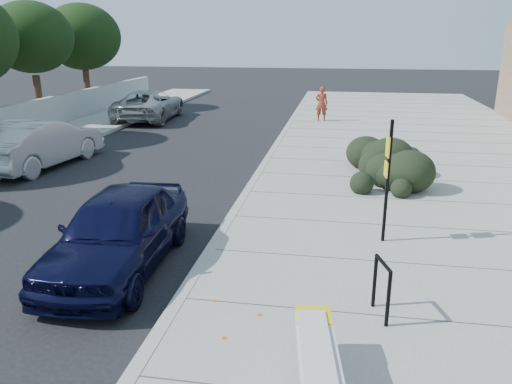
# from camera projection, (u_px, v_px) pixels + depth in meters

# --- Properties ---
(ground) EXTENTS (120.00, 120.00, 0.00)m
(ground) POSITION_uv_depth(u_px,v_px,m) (210.00, 256.00, 10.21)
(ground) COLOR black
(ground) RESTS_ON ground
(sidewalk_near) EXTENTS (11.20, 50.00, 0.15)m
(sidewalk_near) POSITION_uv_depth(u_px,v_px,m) (449.00, 193.00, 13.99)
(sidewalk_near) COLOR gray
(sidewalk_near) RESTS_ON ground
(curb_near) EXTENTS (0.22, 50.00, 0.17)m
(curb_near) POSITION_uv_depth(u_px,v_px,m) (253.00, 183.00, 14.88)
(curb_near) COLOR #9E9E99
(curb_near) RESTS_ON ground
(curb_far) EXTENTS (0.22, 50.00, 0.17)m
(curb_far) POSITION_uv_depth(u_px,v_px,m) (10.00, 171.00, 16.17)
(curb_far) COLOR #9E9E99
(curb_far) RESTS_ON ground
(tree_far_e) EXTENTS (4.00, 4.00, 5.90)m
(tree_far_e) POSITION_uv_depth(u_px,v_px,m) (31.00, 38.00, 24.11)
(tree_far_e) COLOR #332114
(tree_far_e) RESTS_ON ground
(tree_far_f) EXTENTS (4.40, 4.40, 6.07)m
(tree_far_f) POSITION_uv_depth(u_px,v_px,m) (82.00, 37.00, 28.81)
(tree_far_f) COLOR #332114
(tree_far_f) RESTS_ON ground
(bench) EXTENTS (0.77, 2.33, 0.69)m
(bench) POSITION_uv_depth(u_px,v_px,m) (319.00, 367.00, 5.72)
(bench) COLOR gray
(bench) RESTS_ON sidewalk_near
(bike_rack) EXTENTS (0.23, 0.61, 0.92)m
(bike_rack) POSITION_uv_depth(u_px,v_px,m) (382.00, 284.00, 7.60)
(bike_rack) COLOR black
(bike_rack) RESTS_ON sidewalk_near
(sign_post) EXTENTS (0.11, 0.30, 2.58)m
(sign_post) POSITION_uv_depth(u_px,v_px,m) (387.00, 174.00, 10.15)
(sign_post) COLOR black
(sign_post) RESTS_ON sidewalk_near
(hedge) EXTENTS (2.34, 3.98, 1.41)m
(hedge) POSITION_uv_depth(u_px,v_px,m) (390.00, 156.00, 14.96)
(hedge) COLOR black
(hedge) RESTS_ON sidewalk_near
(sedan_navy) EXTENTS (1.97, 4.56, 1.53)m
(sedan_navy) POSITION_uv_depth(u_px,v_px,m) (118.00, 231.00, 9.49)
(sedan_navy) COLOR black
(sedan_navy) RESTS_ON ground
(wagon_silver) EXTENTS (2.28, 5.09, 1.62)m
(wagon_silver) POSITION_uv_depth(u_px,v_px,m) (41.00, 143.00, 16.89)
(wagon_silver) COLOR #A09FA4
(wagon_silver) RESTS_ON ground
(suv_silver) EXTENTS (2.95, 5.79, 1.57)m
(suv_silver) POSITION_uv_depth(u_px,v_px,m) (149.00, 105.00, 26.27)
(suv_silver) COLOR gray
(suv_silver) RESTS_ON ground
(pedestrian) EXTENTS (0.66, 0.46, 1.71)m
(pedestrian) POSITION_uv_depth(u_px,v_px,m) (322.00, 104.00, 25.04)
(pedestrian) COLOR maroon
(pedestrian) RESTS_ON sidewalk_near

